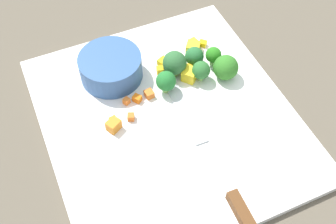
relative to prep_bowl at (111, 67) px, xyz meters
name	(u,v)px	position (x,y,z in m)	size (l,w,h in m)	color
ground_plane	(168,120)	(-0.12, -0.05, -0.03)	(4.00, 4.00, 0.00)	brown
cutting_board	(168,118)	(-0.12, -0.05, -0.03)	(0.43, 0.39, 0.01)	white
prep_bowl	(111,67)	(0.00, 0.00, 0.00)	(0.11, 0.11, 0.04)	#345991
chef_knife	(212,160)	(-0.22, -0.08, -0.02)	(0.34, 0.03, 0.02)	silver
carrot_dice_0	(137,99)	(-0.07, -0.02, -0.02)	(0.01, 0.01, 0.01)	orange
carrot_dice_1	(149,94)	(-0.07, -0.04, -0.02)	(0.01, 0.01, 0.01)	orange
carrot_dice_2	(113,120)	(-0.09, 0.03, -0.02)	(0.01, 0.01, 0.01)	orange
carrot_dice_3	(114,125)	(-0.11, 0.03, -0.01)	(0.02, 0.02, 0.02)	orange
carrot_dice_4	(126,101)	(-0.07, 0.00, -0.02)	(0.01, 0.01, 0.01)	orange
carrot_dice_5	(131,117)	(-0.10, 0.00, -0.02)	(0.01, 0.01, 0.01)	orange
pepper_dice_0	(160,70)	(-0.03, -0.08, -0.02)	(0.01, 0.01, 0.01)	yellow
pepper_dice_1	(194,43)	(0.01, -0.16, -0.02)	(0.02, 0.01, 0.01)	yellow
pepper_dice_2	(190,75)	(-0.06, -0.12, -0.01)	(0.02, 0.02, 0.02)	yellow
pepper_dice_3	(188,70)	(-0.05, -0.12, -0.02)	(0.02, 0.02, 0.01)	yellow
pepper_dice_4	(203,44)	(0.00, -0.18, -0.02)	(0.01, 0.01, 0.01)	yellow
pepper_dice_5	(164,63)	(-0.01, -0.09, -0.02)	(0.02, 0.02, 0.01)	yellow
pepper_dice_6	(193,48)	(0.00, -0.15, -0.01)	(0.02, 0.02, 0.02)	yellow
broccoli_floret_0	(226,68)	(-0.08, -0.18, 0.00)	(0.04, 0.04, 0.04)	#89B962
broccoli_floret_1	(166,81)	(-0.07, -0.07, 0.00)	(0.03, 0.03, 0.04)	#81B755
broccoli_floret_2	(201,71)	(-0.07, -0.14, 0.00)	(0.03, 0.03, 0.04)	#86B05B
broccoli_floret_3	(213,55)	(-0.05, -0.17, 0.00)	(0.03, 0.03, 0.04)	#81C267
broccoli_floret_4	(194,56)	(-0.03, -0.14, 0.00)	(0.03, 0.03, 0.03)	#8AB96B
broccoli_floret_5	(175,63)	(-0.04, -0.10, 0.00)	(0.04, 0.04, 0.05)	#8FBE57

